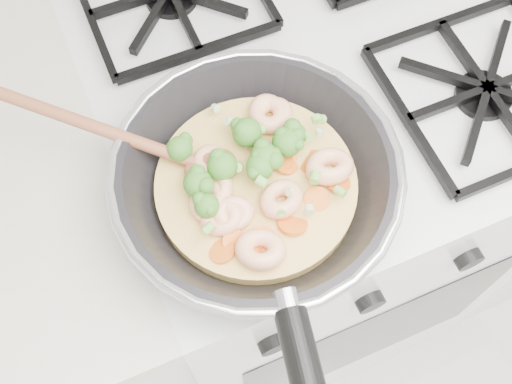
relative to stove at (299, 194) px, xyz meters
name	(u,v)px	position (x,y,z in m)	size (l,w,h in m)	color
stove	(299,194)	(0.00, 0.00, 0.00)	(0.60, 0.60, 0.92)	white
skillet	(255,184)	(-0.17, -0.18, 0.50)	(0.39, 0.53, 0.10)	black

